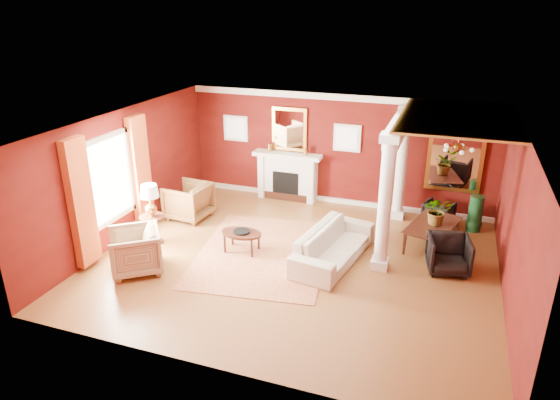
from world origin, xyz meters
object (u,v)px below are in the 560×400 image
at_px(armchair_leopard, 188,199).
at_px(armchair_stripe, 135,249).
at_px(sofa, 334,240).
at_px(coffee_table, 242,234).
at_px(side_table, 151,205).
at_px(dining_table, 434,229).

xyz_separation_m(armchair_leopard, armchair_stripe, (0.30, -2.68, -0.00)).
distance_m(sofa, armchair_stripe, 4.01).
xyz_separation_m(armchair_stripe, coffee_table, (1.65, 1.48, -0.08)).
relative_size(armchair_stripe, coffee_table, 1.10).
xyz_separation_m(armchair_leopard, coffee_table, (1.95, -1.21, -0.09)).
xyz_separation_m(side_table, dining_table, (5.89, 1.87, -0.48)).
bearing_deg(side_table, coffee_table, 7.84).
bearing_deg(armchair_leopard, sofa, 82.36).
height_order(coffee_table, side_table, side_table).
distance_m(coffee_table, dining_table, 4.18).
relative_size(armchair_leopard, coffee_table, 1.11).
height_order(armchair_stripe, coffee_table, armchair_stripe).
bearing_deg(side_table, armchair_leopard, 87.40).
distance_m(armchair_stripe, coffee_table, 2.22).
relative_size(sofa, armchair_stripe, 2.45).
distance_m(sofa, dining_table, 2.33).
relative_size(coffee_table, dining_table, 0.58).
bearing_deg(armchair_leopard, side_table, 3.31).
height_order(armchair_leopard, armchair_stripe, armchair_leopard).
bearing_deg(dining_table, sofa, 139.77).
relative_size(armchair_leopard, side_table, 0.72).
xyz_separation_m(armchair_leopard, side_table, (-0.07, -1.48, 0.42)).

